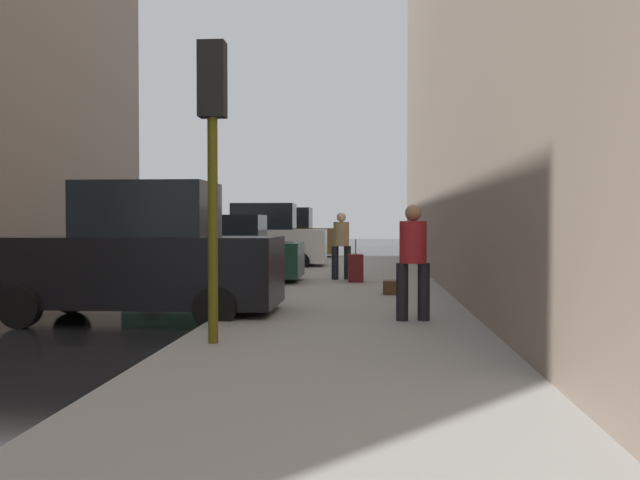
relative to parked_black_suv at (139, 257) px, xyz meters
The scene contains 11 objects.
sidewalk 3.49m from the parked_black_suv, ahead, with size 4.00×40.00×0.15m, color gray.
parked_black_suv is the anchor object (origin of this frame).
parked_dark_green_sedan 6.05m from the parked_black_suv, 90.00° to the left, with size 4.21×2.08×1.79m.
parked_white_van 12.61m from the parked_black_suv, 90.00° to the left, with size 4.63×2.12×2.25m.
parked_bronze_suv 19.27m from the parked_black_suv, 90.00° to the left, with size 4.64×2.13×2.25m.
fire_hydrant 7.01m from the parked_black_suv, 75.04° to the left, with size 0.42×0.22×0.70m.
traffic_light 3.84m from the parked_black_suv, 57.32° to the right, with size 0.32×0.32×3.60m.
pedestrian_in_tan_coat 7.50m from the parked_black_suv, 66.42° to the left, with size 0.53×0.47×1.71m.
pedestrian_in_red_jacket 4.43m from the parked_black_suv, ahead, with size 0.52×0.44×1.71m.
rolling_suitcase 7.04m from the parked_black_suv, 61.21° to the left, with size 0.39×0.58×1.04m.
duffel_bag 5.26m from the parked_black_suv, 37.08° to the left, with size 0.32×0.44×0.28m.
Camera 1 is at (6.38, -11.48, 1.59)m, focal length 40.00 mm.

